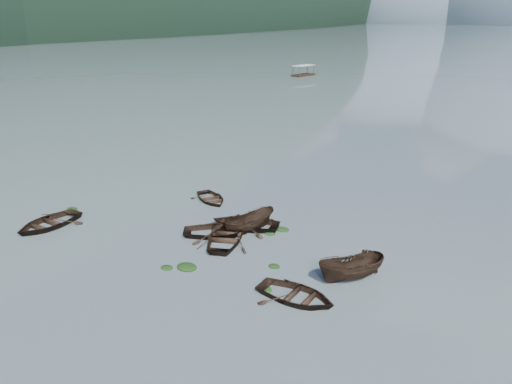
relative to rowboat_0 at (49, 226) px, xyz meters
The scene contains 19 objects.
ground_plane 11.73m from the rowboat_0, ahead, with size 2400.00×2400.00×0.00m, color #4C5A60.
haze_mtn_a 932.27m from the rowboat_0, 105.45° to the left, with size 520.00×520.00×280.00m, color #475666.
rowboat_0 is the anchor object (origin of this frame).
rowboat_1 12.89m from the rowboat_0, 27.88° to the left, with size 3.46×4.84×1.00m, color black.
rowboat_3 13.79m from the rowboat_0, 23.96° to the left, with size 3.55×4.98×1.03m, color black.
rowboat_4 20.52m from the rowboat_0, ahead, with size 3.30×4.62×0.96m, color black.
rowboat_5 22.74m from the rowboat_0, 14.36° to the left, with size 1.69×4.50×1.74m, color black.
rowboat_6 12.93m from the rowboat_0, 59.20° to the left, with size 2.87×4.02×0.83m, color black.
rowboat_7 14.81m from the rowboat_0, 34.22° to the left, with size 3.65×5.11×1.06m, color black.
rowboat_8 15.11m from the rowboat_0, 31.93° to the left, with size 1.61×4.29×1.66m, color black.
weed_clump_0 0.88m from the rowboat_0, 65.58° to the right, with size 1.03×0.85×0.23m, color black.
weed_clump_1 11.91m from the rowboat_0, ahead, with size 0.86×0.69×0.19m, color black.
weed_clump_2 12.98m from the rowboat_0, ahead, with size 1.36×1.09×0.30m, color black.
weed_clump_3 17.90m from the rowboat_0, 14.05° to the left, with size 0.79×0.66×0.17m, color black.
weed_clump_4 18.43m from the rowboat_0, ahead, with size 1.05×0.84×0.22m, color black.
weed_clump_5 3.48m from the rowboat_0, 115.46° to the left, with size 0.94×0.76×0.20m, color black.
weed_clump_6 16.66m from the rowboat_0, 30.15° to the left, with size 0.86×0.72×0.18m, color black.
weed_clump_7 17.59m from the rowboat_0, 32.46° to the left, with size 1.04×0.83×0.23m, color black.
pontoon_left 97.40m from the rowboat_0, 108.25° to the left, with size 2.71×6.51×2.50m, color black, non-canonical shape.
Camera 1 is at (20.73, -17.99, 15.22)m, focal length 35.00 mm.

